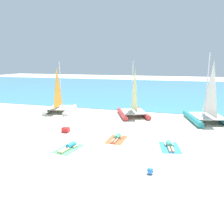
# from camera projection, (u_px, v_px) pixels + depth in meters

# --- Properties ---
(ground_plane) EXTENTS (120.00, 120.00, 0.00)m
(ground_plane) POSITION_uv_depth(u_px,v_px,m) (127.00, 113.00, 22.28)
(ground_plane) COLOR beige
(ocean_water) EXTENTS (120.00, 40.00, 0.05)m
(ocean_water) POSITION_uv_depth(u_px,v_px,m) (153.00, 89.00, 42.01)
(ocean_water) COLOR teal
(ocean_water) RESTS_ON ground
(sailboat_teal) EXTENTS (3.77, 4.89, 5.65)m
(sailboat_teal) POSITION_uv_depth(u_px,v_px,m) (207.00, 112.00, 18.99)
(sailboat_teal) COLOR teal
(sailboat_teal) RESTS_ON ground
(sailboat_red) EXTENTS (3.77, 4.47, 4.98)m
(sailboat_red) POSITION_uv_depth(u_px,v_px,m) (133.00, 108.00, 21.01)
(sailboat_red) COLOR #CC3838
(sailboat_red) RESTS_ON ground
(sailboat_white) EXTENTS (3.14, 4.22, 4.97)m
(sailboat_white) POSITION_uv_depth(u_px,v_px,m) (60.00, 105.00, 22.79)
(sailboat_white) COLOR white
(sailboat_white) RESTS_ON ground
(towel_left) EXTENTS (1.40, 2.05, 0.01)m
(towel_left) POSITION_uv_depth(u_px,v_px,m) (69.00, 149.00, 13.27)
(towel_left) COLOR #4CB266
(towel_left) RESTS_ON ground
(sunbather_left) EXTENTS (0.66, 1.57, 0.30)m
(sunbather_left) POSITION_uv_depth(u_px,v_px,m) (69.00, 146.00, 13.30)
(sunbather_left) COLOR #268CCC
(sunbather_left) RESTS_ON towel_left
(towel_middle) EXTENTS (1.15, 1.93, 0.01)m
(towel_middle) POSITION_uv_depth(u_px,v_px,m) (116.00, 140.00, 14.82)
(towel_middle) COLOR #EA5933
(towel_middle) RESTS_ON ground
(sunbather_middle) EXTENTS (0.55, 1.56, 0.30)m
(sunbather_middle) POSITION_uv_depth(u_px,v_px,m) (117.00, 137.00, 14.85)
(sunbather_middle) COLOR #3FB28C
(sunbather_middle) RESTS_ON towel_middle
(towel_right) EXTENTS (1.46, 2.08, 0.01)m
(towel_right) POSITION_uv_depth(u_px,v_px,m) (170.00, 147.00, 13.45)
(towel_right) COLOR #338CD8
(towel_right) RESTS_ON ground
(sunbather_right) EXTENTS (0.71, 1.56, 0.30)m
(sunbather_right) POSITION_uv_depth(u_px,v_px,m) (170.00, 145.00, 13.49)
(sunbather_right) COLOR #3FB28C
(sunbather_right) RESTS_ON towel_right
(beach_ball) EXTENTS (0.30, 0.30, 0.30)m
(beach_ball) POSITION_uv_depth(u_px,v_px,m) (150.00, 171.00, 10.27)
(beach_ball) COLOR #337FE5
(beach_ball) RESTS_ON ground
(cooler_box) EXTENTS (0.50, 0.36, 0.36)m
(cooler_box) POSITION_uv_depth(u_px,v_px,m) (66.00, 130.00, 16.31)
(cooler_box) COLOR red
(cooler_box) RESTS_ON ground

